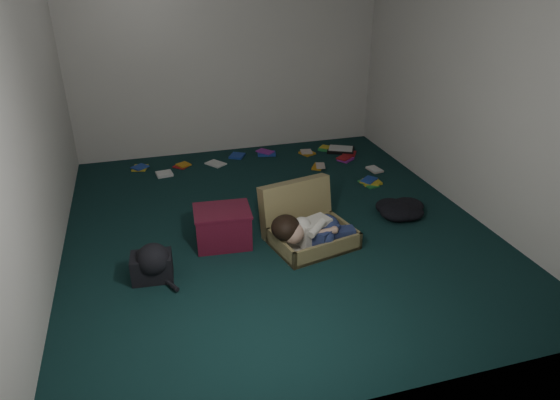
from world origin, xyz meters
TOP-DOWN VIEW (x-y plane):
  - floor at (0.00, 0.00)m, footprint 4.50×4.50m
  - wall_back at (0.00, 2.25)m, footprint 4.50×0.00m
  - wall_front at (0.00, -2.25)m, footprint 4.50×0.00m
  - wall_left at (-2.00, 0.00)m, footprint 0.00×4.50m
  - wall_right at (2.00, 0.00)m, footprint 0.00×4.50m
  - suitcase at (0.20, -0.34)m, footprint 0.85×0.84m
  - person at (0.19, -0.53)m, footprint 0.80×0.39m
  - maroon_bin at (-0.56, -0.20)m, footprint 0.54×0.44m
  - backpack at (-1.23, -0.59)m, footprint 0.44×0.36m
  - clothing_pile at (1.32, -0.14)m, footprint 0.49×0.42m
  - paper_tray at (1.42, 1.75)m, footprint 0.43×0.39m
  - book_scatter at (0.52, 1.51)m, footprint 3.01×1.55m

SIDE VIEW (x-z plane):
  - floor at x=0.00m, z-range 0.00..0.00m
  - book_scatter at x=0.52m, z-range 0.00..0.02m
  - paper_tray at x=1.42m, z-range 0.00..0.05m
  - clothing_pile at x=1.32m, z-range 0.00..0.14m
  - backpack at x=-1.23m, z-range 0.00..0.25m
  - suitcase at x=0.20m, z-range -0.11..0.42m
  - maroon_bin at x=-0.56m, z-range 0.00..0.35m
  - person at x=0.19m, z-range 0.04..0.37m
  - wall_back at x=0.00m, z-range -0.95..3.55m
  - wall_front at x=0.00m, z-range -0.95..3.55m
  - wall_left at x=-2.00m, z-range -0.95..3.55m
  - wall_right at x=2.00m, z-range -0.95..3.55m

